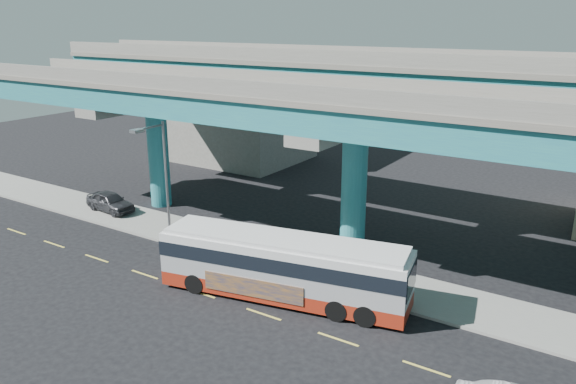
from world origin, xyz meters
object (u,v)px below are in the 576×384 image
Objects in this scene: street_lamp at (159,166)px; stop_sign at (344,252)px; transit_bus at (284,265)px; parked_car at (110,202)px.

stop_sign is at bearing 3.46° from street_lamp.
parked_car is at bearing 155.87° from transit_bus.
stop_sign reaches higher than parked_car.
stop_sign is (12.13, 0.73, -3.01)m from street_lamp.
transit_bus reaches higher than stop_sign.
parked_car is 19.71m from stop_sign.
parked_car is (-17.60, 4.01, -0.93)m from transit_bus.
stop_sign is at bearing -89.68° from parked_car.
parked_car is 1.62× the size of stop_sign.
transit_bus is 3.05× the size of parked_car.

